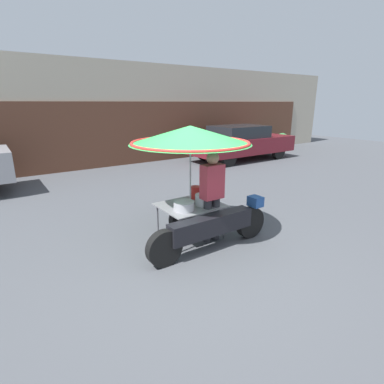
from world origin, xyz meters
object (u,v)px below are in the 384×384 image
object	(u,v)px
vendor_motorcycle_cart	(193,152)
vendor_person	(212,192)
parked_car	(241,142)
potted_plant	(282,140)

from	to	relation	value
vendor_motorcycle_cart	vendor_person	distance (m)	0.77
vendor_person	parked_car	xyz separation A→B (m)	(5.87, 5.46, -0.13)
potted_plant	vendor_person	bearing A→B (deg)	-146.38
potted_plant	vendor_motorcycle_cart	bearing A→B (deg)	-148.00
parked_car	potted_plant	xyz separation A→B (m)	(3.92, 1.05, -0.30)
vendor_motorcycle_cart	parked_car	world-z (taller)	vendor_motorcycle_cart
vendor_motorcycle_cart	parked_car	xyz separation A→B (m)	(6.09, 5.21, -0.82)
vendor_motorcycle_cart	vendor_person	world-z (taller)	vendor_motorcycle_cart
vendor_person	parked_car	distance (m)	8.01
vendor_motorcycle_cart	vendor_person	bearing A→B (deg)	-47.96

